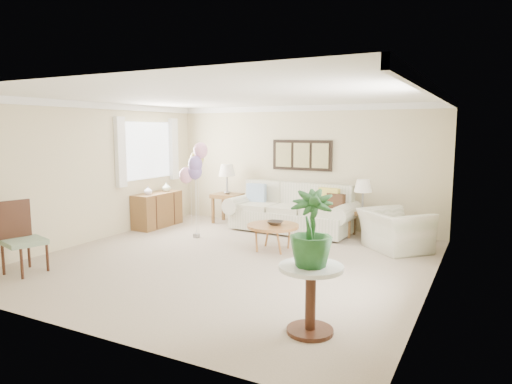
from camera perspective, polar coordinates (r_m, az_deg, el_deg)
ground_plane at (r=7.44m, az=-3.04°, el=-8.53°), size 6.00×6.00×0.00m
room_shell at (r=7.30m, az=-3.50°, el=4.13°), size 6.04×6.04×2.60m
wall_art_triptych at (r=9.83m, az=5.75°, el=4.59°), size 1.35×0.06×0.65m
sofa at (r=9.46m, az=4.53°, el=-2.59°), size 2.73×1.11×0.99m
end_table_left at (r=10.30m, az=-3.62°, el=-0.82°), size 0.60×0.55×0.66m
end_table_right at (r=9.11m, az=13.13°, el=-2.81°), size 0.49×0.45×0.53m
lamp_left at (r=10.23m, az=-3.65°, el=2.60°), size 0.38×0.38×0.67m
lamp_right at (r=9.03m, az=13.24°, el=0.63°), size 0.34×0.34×0.61m
coffee_table at (r=7.94m, az=2.13°, el=-4.36°), size 0.90×0.90×0.46m
decor_bowl at (r=7.92m, az=2.42°, el=-3.88°), size 0.30×0.30×0.07m
armchair at (r=8.33m, az=16.94°, el=-4.62°), size 1.43×1.43×0.70m
side_table at (r=4.78m, az=6.86°, el=-11.13°), size 0.67×0.67×0.72m
potted_plant at (r=4.61m, az=6.89°, el=-4.57°), size 0.55×0.55×0.77m
accent_chair at (r=7.54m, az=-27.36°, el=-4.87°), size 0.64×0.64×1.06m
credenza at (r=10.12m, az=-12.23°, el=-2.18°), size 0.46×1.20×0.74m
vase_white at (r=9.81m, az=-13.36°, el=0.18°), size 0.18×0.18×0.18m
vase_sage at (r=10.27m, az=-11.14°, el=0.63°), size 0.23×0.23×0.19m
balloon_cluster at (r=8.78m, az=-7.66°, el=3.43°), size 0.50×0.53×1.86m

